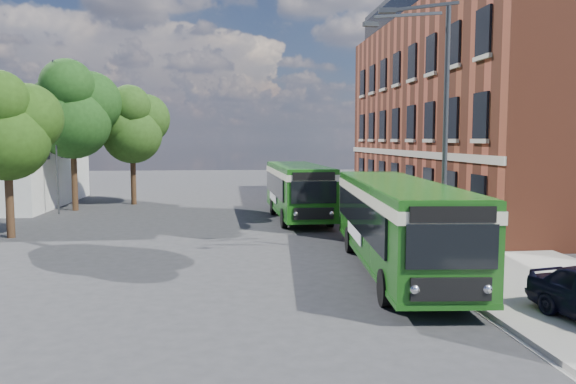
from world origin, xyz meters
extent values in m
plane|color=#2B2B2D|center=(0.00, 0.00, 0.00)|extent=(120.00, 120.00, 0.00)
cube|color=#9A968C|center=(7.00, 8.00, 0.07)|extent=(6.00, 48.00, 0.15)
cube|color=beige|center=(3.95, 8.00, 0.01)|extent=(0.12, 48.00, 0.01)
cube|color=brown|center=(14.00, 12.00, 6.00)|extent=(12.00, 26.00, 12.00)
cube|color=#B3AB97|center=(7.96, 12.00, 3.60)|extent=(0.12, 26.00, 0.35)
cylinder|color=#37393C|center=(-12.50, 13.00, 4.50)|extent=(0.10, 0.10, 9.00)
cube|color=#9F1912|center=(-12.05, 13.00, 8.60)|extent=(0.90, 0.02, 0.60)
cylinder|color=#37393C|center=(5.20, -2.00, 0.15)|extent=(0.44, 0.44, 0.30)
cylinder|color=#37393C|center=(5.20, -2.00, 4.50)|extent=(0.18, 0.18, 9.00)
cube|color=#37393C|center=(3.96, -2.60, 8.80)|extent=(2.58, 0.46, 0.37)
cube|color=#37393C|center=(3.96, -1.40, 8.80)|extent=(2.58, 0.46, 0.37)
cube|color=#37393C|center=(2.73, -3.08, 8.55)|extent=(0.55, 0.22, 0.16)
cube|color=#37393C|center=(2.73, -0.92, 8.55)|extent=(0.55, 0.22, 0.16)
cylinder|color=#37393C|center=(5.60, -4.20, 1.25)|extent=(0.08, 0.08, 2.50)
cube|color=red|center=(5.60, -4.20, 2.35)|extent=(0.35, 0.04, 0.35)
cube|color=#174E12|center=(3.20, -2.99, 1.77)|extent=(3.44, 11.90, 2.45)
cube|color=#174E12|center=(3.20, -2.99, 0.50)|extent=(3.48, 11.94, 0.14)
cube|color=black|center=(1.95, -2.59, 1.90)|extent=(0.88, 9.91, 1.10)
cube|color=black|center=(4.50, -2.80, 1.90)|extent=(0.88, 9.91, 1.10)
cube|color=beige|center=(3.20, -2.99, 2.60)|extent=(3.50, 11.97, 0.32)
cube|color=#174E12|center=(3.20, -2.99, 2.96)|extent=(3.33, 11.79, 0.12)
cube|color=black|center=(2.72, -8.87, 1.95)|extent=(2.15, 0.25, 1.05)
cube|color=black|center=(2.72, -8.88, 2.70)|extent=(2.00, 0.24, 0.38)
cube|color=black|center=(2.72, -8.88, 0.95)|extent=(1.90, 0.23, 0.55)
sphere|color=silver|center=(1.88, -8.80, 0.95)|extent=(0.26, 0.26, 0.26)
sphere|color=silver|center=(3.57, -8.93, 0.95)|extent=(0.26, 0.26, 0.26)
cube|color=black|center=(3.68, 2.88, 2.00)|extent=(2.00, 0.24, 0.90)
cube|color=white|center=(1.99, -1.89, 1.15)|extent=(0.30, 3.19, 0.45)
cylinder|color=black|center=(1.71, -6.96, 0.50)|extent=(0.36, 1.02, 1.00)
cylinder|color=black|center=(4.04, -7.14, 0.50)|extent=(0.36, 1.02, 1.00)
cylinder|color=black|center=(2.28, 0.16, 0.50)|extent=(0.36, 1.02, 1.00)
cylinder|color=black|center=(4.61, -0.03, 0.50)|extent=(0.36, 1.02, 1.00)
cube|color=#195914|center=(1.37, 9.52, 1.77)|extent=(2.80, 9.79, 2.45)
cube|color=#195914|center=(1.37, 9.52, 0.50)|extent=(2.84, 9.83, 0.14)
cube|color=black|center=(0.08, 9.78, 1.90)|extent=(0.33, 7.91, 1.10)
cube|color=black|center=(2.64, 9.86, 1.90)|extent=(0.33, 7.91, 1.10)
cube|color=beige|center=(1.37, 9.52, 2.60)|extent=(2.86, 9.85, 0.32)
cube|color=#195914|center=(1.37, 9.52, 2.96)|extent=(2.70, 9.68, 0.12)
cube|color=black|center=(1.52, 4.64, 1.95)|extent=(2.15, 0.15, 1.05)
cube|color=black|center=(1.52, 4.63, 2.70)|extent=(2.00, 0.14, 0.38)
cube|color=black|center=(1.52, 4.63, 0.95)|extent=(1.90, 0.14, 0.55)
sphere|color=silver|center=(0.67, 4.62, 0.95)|extent=(0.26, 0.26, 0.26)
sphere|color=silver|center=(2.37, 4.67, 0.95)|extent=(0.26, 0.26, 0.26)
cube|color=black|center=(1.22, 14.41, 2.00)|extent=(2.00, 0.14, 0.90)
cube|color=white|center=(0.05, 10.48, 1.15)|extent=(0.14, 3.20, 0.45)
cylinder|color=black|center=(0.29, 6.43, 0.50)|extent=(0.31, 1.01, 1.00)
cylinder|color=black|center=(2.63, 6.50, 0.50)|extent=(0.31, 1.01, 1.00)
cylinder|color=black|center=(0.14, 11.54, 0.50)|extent=(0.31, 1.01, 1.00)
cylinder|color=black|center=(2.47, 11.62, 0.50)|extent=(0.31, 1.01, 1.00)
imported|color=black|center=(4.60, -4.82, 0.91)|extent=(0.66, 0.59, 1.52)
imported|color=black|center=(4.86, -5.09, 1.01)|extent=(0.92, 0.76, 1.72)
cylinder|color=#392114|center=(-12.22, 4.95, 1.58)|extent=(0.36, 0.36, 3.15)
sphere|color=#214110|center=(-12.22, 4.95, 4.44)|extent=(3.73, 3.73, 3.73)
sphere|color=#214110|center=(-11.50, 5.52, 5.37)|extent=(3.15, 3.15, 3.15)
cylinder|color=#392114|center=(-11.98, 14.68, 1.97)|extent=(0.36, 0.36, 3.93)
sphere|color=#193D13|center=(-11.98, 14.68, 5.54)|extent=(4.64, 4.64, 4.64)
sphere|color=#193D13|center=(-11.09, 15.39, 6.70)|extent=(3.93, 3.93, 3.93)
sphere|color=#193D13|center=(-12.79, 14.05, 6.25)|extent=(3.57, 3.57, 3.57)
sphere|color=#193D13|center=(-11.98, 13.78, 7.59)|extent=(3.22, 3.22, 3.22)
cylinder|color=#392114|center=(-8.93, 17.73, 1.71)|extent=(0.36, 0.36, 3.41)
sphere|color=#234514|center=(-8.93, 17.73, 4.81)|extent=(4.03, 4.03, 4.03)
sphere|color=#234514|center=(-8.15, 18.35, 5.82)|extent=(3.41, 3.41, 3.41)
sphere|color=#234514|center=(-9.62, 17.19, 5.43)|extent=(3.10, 3.10, 3.10)
sphere|color=#234514|center=(-8.93, 16.95, 6.59)|extent=(2.79, 2.79, 2.79)
camera|label=1|loc=(-2.35, -21.17, 4.42)|focal=35.00mm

